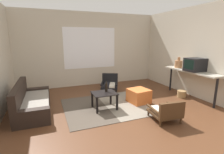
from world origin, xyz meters
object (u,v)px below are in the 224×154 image
(armchair_striped_foreground, at_px, (166,111))
(glass_bottle, at_px, (106,87))
(couch, at_px, (31,103))
(console_shelf, at_px, (191,73))
(clay_vase, at_px, (178,64))
(armchair_by_window, at_px, (110,83))
(wicker_basket, at_px, (182,94))
(ottoman_orange, at_px, (139,96))
(coffee_table, at_px, (104,96))
(crt_television, at_px, (195,65))

(armchair_striped_foreground, bearing_deg, glass_bottle, 127.92)
(couch, distance_m, console_shelf, 4.46)
(clay_vase, bearing_deg, armchair_by_window, 152.89)
(armchair_by_window, bearing_deg, wicker_basket, -38.27)
(couch, relative_size, ottoman_orange, 3.53)
(armchair_striped_foreground, bearing_deg, coffee_table, 132.25)
(armchair_striped_foreground, height_order, console_shelf, console_shelf)
(coffee_table, distance_m, wicker_basket, 2.50)
(ottoman_orange, xyz_separation_m, clay_vase, (1.62, 0.32, 0.77))
(armchair_striped_foreground, bearing_deg, couch, 149.21)
(couch, xyz_separation_m, glass_bottle, (1.80, -0.43, 0.32))
(coffee_table, height_order, ottoman_orange, coffee_table)
(coffee_table, relative_size, ottoman_orange, 1.15)
(couch, bearing_deg, ottoman_orange, -9.30)
(ottoman_orange, bearing_deg, coffee_table, -176.82)
(clay_vase, bearing_deg, console_shelf, -90.00)
(ottoman_orange, bearing_deg, clay_vase, 11.17)
(coffee_table, bearing_deg, couch, 163.51)
(ottoman_orange, bearing_deg, armchair_by_window, 105.16)
(armchair_by_window, height_order, ottoman_orange, armchair_by_window)
(couch, bearing_deg, coffee_table, -16.49)
(couch, height_order, ottoman_orange, couch)
(coffee_table, height_order, console_shelf, console_shelf)
(console_shelf, height_order, clay_vase, clay_vase)
(glass_bottle, bearing_deg, clay_vase, 6.55)
(wicker_basket, bearing_deg, coffee_table, 179.06)
(couch, xyz_separation_m, armchair_by_window, (2.39, 0.88, 0.04))
(coffee_table, bearing_deg, wicker_basket, -0.94)
(coffee_table, relative_size, crt_television, 1.25)
(console_shelf, xyz_separation_m, wicker_basket, (-0.17, 0.12, -0.65))
(crt_television, bearing_deg, glass_bottle, 172.26)
(glass_bottle, bearing_deg, couch, 166.66)
(coffee_table, height_order, wicker_basket, coffee_table)
(clay_vase, height_order, wicker_basket, clay_vase)
(armchair_striped_foreground, xyz_separation_m, crt_television, (1.63, 0.86, 0.81))
(armchair_striped_foreground, xyz_separation_m, console_shelf, (1.63, 0.96, 0.53))
(armchair_by_window, xyz_separation_m, crt_television, (1.98, -1.66, 0.77))
(armchair_striped_foreground, bearing_deg, crt_television, 27.72)
(coffee_table, bearing_deg, crt_television, -5.75)
(couch, xyz_separation_m, wicker_basket, (4.21, -0.55, -0.12))
(armchair_striped_foreground, relative_size, glass_bottle, 2.40)
(coffee_table, distance_m, armchair_striped_foreground, 1.52)
(armchair_by_window, relative_size, crt_television, 1.68)
(couch, height_order, crt_television, crt_television)
(coffee_table, bearing_deg, armchair_striped_foreground, -47.75)
(couch, xyz_separation_m, ottoman_orange, (2.76, -0.45, -0.03))
(armchair_by_window, xyz_separation_m, glass_bottle, (-0.59, -1.31, 0.28))
(armchair_striped_foreground, height_order, wicker_basket, armchair_striped_foreground)
(coffee_table, height_order, armchair_by_window, armchair_by_window)
(ottoman_orange, distance_m, wicker_basket, 1.46)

